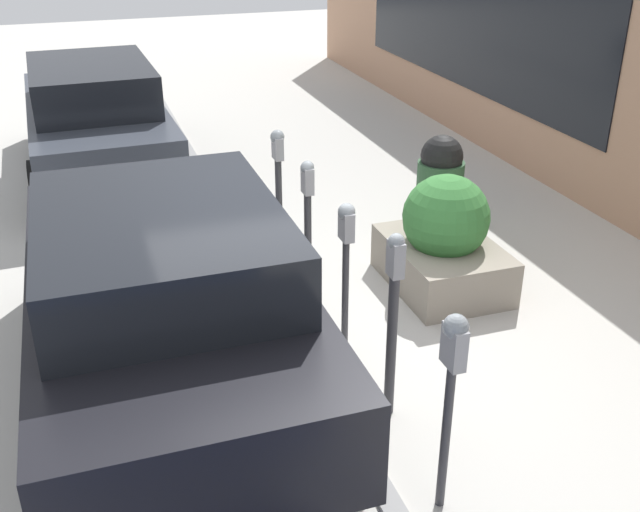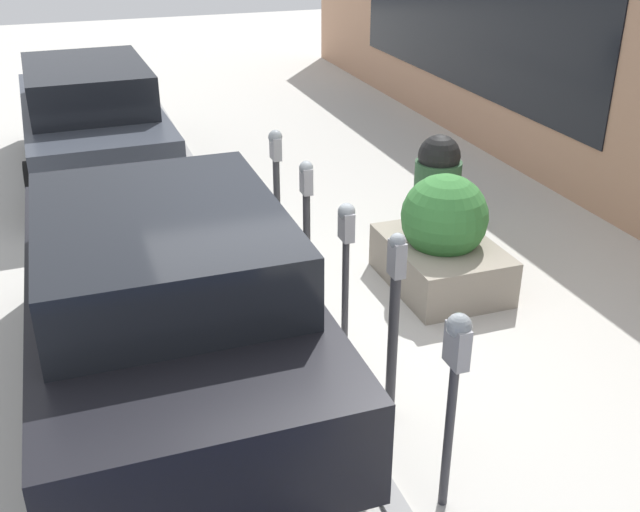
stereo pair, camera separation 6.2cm
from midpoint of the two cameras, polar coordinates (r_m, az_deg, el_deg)
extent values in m
plane|color=beige|center=(6.73, -0.37, -7.30)|extent=(40.00, 40.00, 0.00)
cube|color=gray|center=(6.70, -1.02, -7.28)|extent=(24.50, 0.16, 0.04)
cube|color=black|center=(12.61, 11.24, 16.97)|extent=(7.35, 0.02, 1.96)
cylinder|color=#38383D|center=(4.99, 9.90, -13.50)|extent=(0.06, 0.06, 1.11)
cube|color=#99999E|center=(4.58, 10.56, -6.79)|extent=(0.19, 0.09, 0.28)
sphere|color=gray|center=(4.51, 10.70, -5.32)|extent=(0.16, 0.16, 0.16)
cylinder|color=#38383D|center=(5.72, 5.76, -6.90)|extent=(0.08, 0.08, 1.21)
cube|color=#99999E|center=(5.35, 6.12, -0.23)|extent=(0.15, 0.09, 0.27)
sphere|color=gray|center=(5.29, 6.18, 1.09)|extent=(0.12, 0.12, 0.12)
cylinder|color=#38383D|center=(6.50, 2.20, -3.05)|extent=(0.06, 0.06, 1.08)
cube|color=#99999E|center=(6.21, 2.31, 2.31)|extent=(0.17, 0.09, 0.25)
sphere|color=gray|center=(6.16, 2.33, 3.38)|extent=(0.15, 0.15, 0.15)
cylinder|color=#38383D|center=(7.39, -0.68, 0.83)|extent=(0.07, 0.07, 1.10)
cube|color=#99999E|center=(7.13, -0.71, 5.77)|extent=(0.16, 0.09, 0.26)
sphere|color=gray|center=(7.08, -0.72, 6.75)|extent=(0.13, 0.13, 0.13)
cylinder|color=#38383D|center=(8.22, -2.91, 3.64)|extent=(0.07, 0.07, 1.13)
cube|color=#99999E|center=(7.98, -3.02, 8.21)|extent=(0.18, 0.09, 0.24)
sphere|color=gray|center=(7.95, -3.05, 9.05)|extent=(0.15, 0.15, 0.15)
cube|color=gray|center=(7.80, 9.52, -0.65)|extent=(1.39, 1.01, 0.48)
sphere|color=#387A38|center=(7.58, 9.80, 2.90)|extent=(0.88, 0.88, 0.88)
cube|color=black|center=(6.04, -11.45, -3.88)|extent=(4.32, 2.00, 0.74)
cube|color=black|center=(5.60, -11.77, 0.94)|extent=(2.25, 1.75, 0.54)
cylinder|color=black|center=(7.51, -5.83, -0.41)|extent=(0.74, 0.24, 0.74)
cylinder|color=black|center=(7.39, -19.70, -2.41)|extent=(0.74, 0.24, 0.74)
cylinder|color=black|center=(5.33, 1.04, -12.70)|extent=(0.74, 0.24, 0.74)
cylinder|color=black|center=(5.15, -19.25, -16.10)|extent=(0.74, 0.24, 0.74)
cube|color=#383D47|center=(11.27, -16.50, 9.53)|extent=(4.53, 1.91, 0.68)
cube|color=black|center=(10.94, -16.86, 12.40)|extent=(2.37, 1.64, 0.57)
cylinder|color=black|center=(12.75, -13.00, 10.21)|extent=(0.70, 0.21, 0.70)
cylinder|color=black|center=(12.70, -20.45, 9.18)|extent=(0.70, 0.21, 0.70)
cylinder|color=black|center=(10.11, -11.09, 6.24)|extent=(0.70, 0.21, 0.70)
cylinder|color=black|center=(10.05, -20.40, 4.95)|extent=(0.70, 0.21, 0.70)
cylinder|color=#2D5133|center=(8.90, 9.23, 4.33)|extent=(0.54, 0.54, 0.90)
sphere|color=black|center=(8.72, 9.47, 7.50)|extent=(0.49, 0.49, 0.49)
camera|label=1|loc=(0.03, 90.28, -0.14)|focal=42.00mm
camera|label=2|loc=(0.03, -89.72, 0.14)|focal=42.00mm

